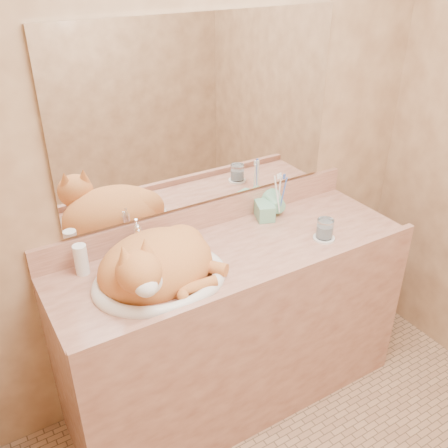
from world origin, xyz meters
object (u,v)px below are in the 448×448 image
cat (156,263)px  water_glass (325,229)px  vanity_counter (234,328)px  soap_dispenser (268,207)px  sink_basin (159,263)px  toothbrush_cup (279,208)px

cat → water_glass: 0.78m
vanity_counter → soap_dispenser: (0.26, 0.13, 0.51)m
sink_basin → cat: size_ratio=1.11×
cat → soap_dispenser: size_ratio=2.71×
soap_dispenser → water_glass: soap_dispenser is taller
cat → toothbrush_cup: bearing=7.8°
vanity_counter → water_glass: 0.63m
soap_dispenser → sink_basin: bearing=-146.2°
vanity_counter → cat: bearing=-177.7°
soap_dispenser → water_glass: bearing=-40.8°
cat → vanity_counter: bearing=-2.8°
cat → sink_basin: bearing=-26.7°
sink_basin → toothbrush_cup: 0.73m
sink_basin → cat: 0.01m
water_glass → toothbrush_cup: bearing=102.3°
soap_dispenser → water_glass: (0.14, -0.25, -0.04)m
cat → toothbrush_cup: (0.72, 0.16, -0.03)m
sink_basin → soap_dispenser: bearing=2.4°
cat → soap_dispenser: cat is taller
vanity_counter → toothbrush_cup: (0.34, 0.15, 0.48)m
water_glass → cat: bearing=172.9°
vanity_counter → water_glass: (0.40, -0.11, 0.48)m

